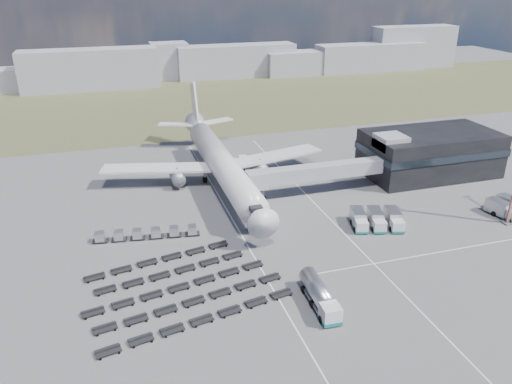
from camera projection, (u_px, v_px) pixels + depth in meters
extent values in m
plane|color=#565659|center=(265.00, 254.00, 83.72)|extent=(420.00, 420.00, 0.00)
cube|color=#46452A|center=(171.00, 104.00, 179.95)|extent=(420.00, 90.00, 0.01)
cube|color=silver|center=(246.00, 242.00, 87.55)|extent=(0.25, 110.00, 0.01)
cube|color=silver|center=(339.00, 228.00, 92.39)|extent=(0.25, 110.00, 0.01)
cube|color=silver|center=(422.00, 255.00, 83.43)|extent=(40.00, 0.25, 0.01)
cube|color=black|center=(430.00, 153.00, 115.60)|extent=(30.00, 16.00, 10.00)
cube|color=#262D38|center=(431.00, 148.00, 115.11)|extent=(30.40, 16.40, 1.60)
cube|color=#939399|center=(391.00, 142.00, 108.81)|extent=(6.00, 6.00, 3.00)
cube|color=#939399|center=(317.00, 172.00, 104.46)|extent=(29.80, 3.00, 3.00)
cube|color=#939399|center=(257.00, 180.00, 100.42)|extent=(4.00, 3.60, 3.40)
cylinder|color=slate|center=(263.00, 190.00, 102.29)|extent=(0.70, 0.70, 5.10)
cylinder|color=black|center=(263.00, 199.00, 103.14)|extent=(1.40, 0.90, 1.40)
cylinder|color=silver|center=(222.00, 165.00, 107.83)|extent=(5.60, 48.00, 5.60)
cone|color=silver|center=(259.00, 217.00, 84.64)|extent=(5.60, 5.00, 5.60)
cone|color=silver|center=(198.00, 126.00, 132.00)|extent=(5.60, 8.00, 5.60)
cube|color=black|center=(256.00, 208.00, 86.07)|extent=(2.20, 2.00, 0.80)
cube|color=silver|center=(160.00, 168.00, 109.19)|extent=(25.59, 11.38, 0.50)
cube|color=silver|center=(272.00, 156.00, 116.18)|extent=(25.59, 11.38, 0.50)
cylinder|color=slate|center=(177.00, 177.00, 109.07)|extent=(3.00, 5.00, 3.00)
cylinder|color=slate|center=(260.00, 168.00, 114.17)|extent=(3.00, 5.00, 3.00)
cube|color=silver|center=(176.00, 124.00, 132.11)|extent=(9.49, 5.63, 0.35)
cube|color=silver|center=(216.00, 121.00, 135.07)|extent=(9.49, 5.63, 0.35)
cube|color=silver|center=(194.00, 102.00, 132.33)|extent=(0.50, 9.06, 11.45)
cylinder|color=slate|center=(250.00, 224.00, 91.09)|extent=(0.50, 0.50, 2.50)
cylinder|color=slate|center=(205.00, 177.00, 112.10)|extent=(0.60, 0.60, 2.50)
cylinder|color=slate|center=(232.00, 174.00, 113.82)|extent=(0.60, 0.60, 2.50)
cylinder|color=black|center=(250.00, 228.00, 91.39)|extent=(0.50, 1.20, 1.20)
cube|color=#9394A0|center=(42.00, 78.00, 200.08)|extent=(50.99, 12.00, 8.93)
cube|color=#9394A0|center=(90.00, 69.00, 199.57)|extent=(53.39, 12.00, 15.83)
cube|color=#9394A0|center=(169.00, 61.00, 220.14)|extent=(15.87, 12.00, 15.47)
cube|color=#9394A0|center=(236.00, 61.00, 224.26)|extent=(53.26, 12.00, 14.03)
cube|color=#9394A0|center=(318.00, 62.00, 231.41)|extent=(50.24, 12.00, 10.60)
cube|color=#9394A0|center=(371.00, 57.00, 237.62)|extent=(53.51, 12.00, 12.76)
cube|color=#9394A0|center=(413.00, 47.00, 246.74)|extent=(41.68, 12.00, 19.60)
cube|color=silver|center=(330.00, 313.00, 66.73)|extent=(2.65, 2.65, 2.43)
cube|color=#136F69|center=(330.00, 319.00, 67.12)|extent=(2.77, 2.77, 0.53)
cylinder|color=#B1B1B6|center=(317.00, 289.00, 71.14)|extent=(3.01, 8.05, 2.64)
cube|color=slate|center=(316.00, 296.00, 71.63)|extent=(2.91, 8.04, 0.37)
cylinder|color=black|center=(320.00, 304.00, 70.33)|extent=(2.80, 1.29, 1.16)
cube|color=silver|center=(268.00, 227.00, 91.32)|extent=(3.10, 2.12, 1.33)
cube|color=silver|center=(245.00, 163.00, 119.80)|extent=(2.63, 5.51, 2.49)
cube|color=#136F69|center=(245.00, 167.00, 120.22)|extent=(2.72, 5.61, 0.40)
cube|color=silver|center=(361.00, 226.00, 90.25)|extent=(2.71, 2.64, 2.12)
cube|color=#136F69|center=(361.00, 230.00, 90.58)|extent=(2.83, 2.76, 0.43)
cube|color=#B1B1B6|center=(358.00, 216.00, 93.19)|extent=(3.43, 4.90, 2.51)
cube|color=silver|center=(379.00, 226.00, 90.33)|extent=(2.71, 2.64, 2.12)
cube|color=#136F69|center=(379.00, 230.00, 90.66)|extent=(2.83, 2.76, 0.43)
cube|color=#B1B1B6|center=(375.00, 216.00, 93.26)|extent=(3.43, 4.90, 2.51)
cube|color=silver|center=(397.00, 226.00, 90.40)|extent=(2.71, 2.64, 2.12)
cube|color=#136F69|center=(397.00, 230.00, 90.73)|extent=(2.83, 2.76, 0.43)
cube|color=#B1B1B6|center=(392.00, 216.00, 93.33)|extent=(3.43, 4.90, 2.51)
cube|color=#B1B1B6|center=(498.00, 207.00, 96.76)|extent=(3.32, 4.97, 2.58)
cube|color=#B1B1B6|center=(509.00, 203.00, 98.29)|extent=(3.32, 4.97, 2.58)
cube|color=black|center=(100.00, 241.00, 87.37)|extent=(2.80, 1.94, 0.18)
cube|color=#B1B1B6|center=(100.00, 236.00, 87.02)|extent=(1.80, 1.80, 1.50)
cube|color=black|center=(119.00, 239.00, 87.85)|extent=(2.80, 1.94, 0.18)
cube|color=#B1B1B6|center=(119.00, 235.00, 87.50)|extent=(1.80, 1.80, 1.50)
cube|color=black|center=(138.00, 238.00, 88.32)|extent=(2.80, 1.94, 0.18)
cube|color=#B1B1B6|center=(137.00, 234.00, 87.98)|extent=(1.80, 1.80, 1.50)
cube|color=black|center=(156.00, 236.00, 88.80)|extent=(2.80, 1.94, 0.18)
cube|color=#B1B1B6|center=(156.00, 232.00, 88.46)|extent=(1.80, 1.80, 1.50)
cube|color=black|center=(174.00, 235.00, 89.28)|extent=(2.80, 1.94, 0.18)
cube|color=#B1B1B6|center=(174.00, 231.00, 88.94)|extent=(1.80, 1.80, 1.50)
cube|color=black|center=(192.00, 234.00, 89.76)|extent=(2.80, 1.94, 0.18)
cube|color=#B1B1B6|center=(192.00, 229.00, 89.42)|extent=(1.80, 1.80, 1.50)
cube|color=black|center=(202.00, 319.00, 67.41)|extent=(29.07, 7.38, 0.75)
cube|color=black|center=(190.00, 302.00, 70.95)|extent=(29.07, 7.38, 0.75)
cube|color=black|center=(179.00, 286.00, 74.49)|extent=(29.07, 7.38, 0.75)
cube|color=black|center=(169.00, 272.00, 78.02)|extent=(24.96, 6.55, 0.75)
cube|color=black|center=(160.00, 259.00, 81.56)|extent=(24.96, 6.55, 0.75)
cube|color=#565659|center=(507.00, 223.00, 94.06)|extent=(1.83, 1.83, 0.27)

